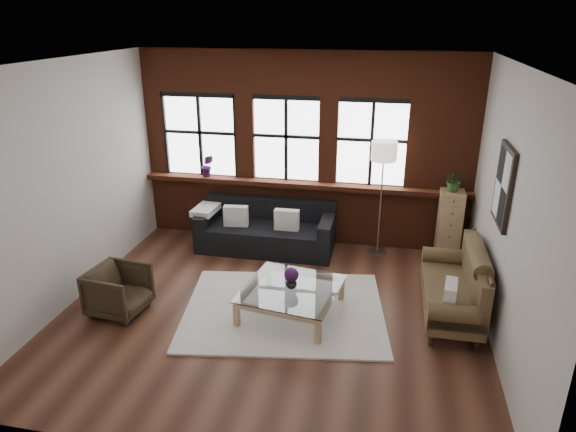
% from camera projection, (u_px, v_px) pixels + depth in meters
% --- Properties ---
extents(floor, '(5.50, 5.50, 0.00)m').
position_uv_depth(floor, '(272.00, 311.00, 6.86)').
color(floor, '#432318').
rests_on(floor, ground).
extents(ceiling, '(5.50, 5.50, 0.00)m').
position_uv_depth(ceiling, '(268.00, 63.00, 5.68)').
color(ceiling, white).
rests_on(ceiling, ground).
extents(wall_back, '(5.50, 0.00, 5.50)m').
position_uv_depth(wall_back, '(305.00, 149.00, 8.55)').
color(wall_back, beige).
rests_on(wall_back, ground).
extents(wall_front, '(5.50, 0.00, 5.50)m').
position_uv_depth(wall_front, '(197.00, 305.00, 3.99)').
color(wall_front, beige).
rests_on(wall_front, ground).
extents(wall_left, '(0.00, 5.00, 5.00)m').
position_uv_depth(wall_left, '(68.00, 185.00, 6.78)').
color(wall_left, beige).
rests_on(wall_left, ground).
extents(wall_right, '(0.00, 5.00, 5.00)m').
position_uv_depth(wall_right, '(508.00, 215.00, 5.76)').
color(wall_right, beige).
rests_on(wall_right, ground).
extents(brick_backwall, '(5.50, 0.12, 3.20)m').
position_uv_depth(brick_backwall, '(304.00, 150.00, 8.49)').
color(brick_backwall, maroon).
rests_on(brick_backwall, floor).
extents(sill_ledge, '(5.50, 0.30, 0.08)m').
position_uv_depth(sill_ledge, '(303.00, 184.00, 8.62)').
color(sill_ledge, maroon).
rests_on(sill_ledge, brick_backwall).
extents(window_left, '(1.38, 0.10, 1.50)m').
position_uv_depth(window_left, '(201.00, 136.00, 8.78)').
color(window_left, black).
rests_on(window_left, brick_backwall).
extents(window_mid, '(1.38, 0.10, 1.50)m').
position_uv_depth(window_mid, '(286.00, 140.00, 8.50)').
color(window_mid, black).
rests_on(window_mid, brick_backwall).
extents(window_right, '(1.38, 0.10, 1.50)m').
position_uv_depth(window_right, '(372.00, 144.00, 8.25)').
color(window_right, black).
rests_on(window_right, brick_backwall).
extents(wall_poster, '(0.05, 0.74, 0.94)m').
position_uv_depth(wall_poster, '(504.00, 186.00, 5.95)').
color(wall_poster, black).
rests_on(wall_poster, wall_right).
extents(shag_rug, '(2.91, 2.43, 0.03)m').
position_uv_depth(shag_rug, '(284.00, 310.00, 6.87)').
color(shag_rug, silver).
rests_on(shag_rug, floor).
extents(dark_sofa, '(2.25, 0.91, 0.81)m').
position_uv_depth(dark_sofa, '(266.00, 227.00, 8.54)').
color(dark_sofa, black).
rests_on(dark_sofa, floor).
extents(pillow_a, '(0.41, 0.19, 0.34)m').
position_uv_depth(pillow_a, '(236.00, 216.00, 8.47)').
color(pillow_a, silver).
rests_on(pillow_a, dark_sofa).
extents(pillow_b, '(0.40, 0.15, 0.34)m').
position_uv_depth(pillow_b, '(287.00, 220.00, 8.31)').
color(pillow_b, silver).
rests_on(pillow_b, dark_sofa).
extents(vintage_settee, '(0.78, 1.75, 0.93)m').
position_uv_depth(vintage_settee, '(452.00, 283.00, 6.63)').
color(vintage_settee, brown).
rests_on(vintage_settee, floor).
extents(pillow_settee, '(0.19, 0.40, 0.34)m').
position_uv_depth(pillow_settee, '(450.00, 296.00, 6.11)').
color(pillow_settee, silver).
rests_on(pillow_settee, vintage_settee).
extents(armchair, '(0.77, 0.75, 0.63)m').
position_uv_depth(armchair, '(119.00, 291.00, 6.74)').
color(armchair, '#2D2216').
rests_on(armchair, floor).
extents(coffee_table, '(1.37, 1.37, 0.40)m').
position_uv_depth(coffee_table, '(291.00, 301.00, 6.74)').
color(coffee_table, tan).
rests_on(coffee_table, shag_rug).
extents(vase, '(0.15, 0.15, 0.15)m').
position_uv_depth(vase, '(291.00, 283.00, 6.64)').
color(vase, '#B2B2B2').
rests_on(vase, coffee_table).
extents(flowers, '(0.19, 0.19, 0.19)m').
position_uv_depth(flowers, '(291.00, 275.00, 6.60)').
color(flowers, '#3C1847').
rests_on(flowers, vase).
extents(drawer_chest, '(0.36, 0.36, 1.17)m').
position_uv_depth(drawer_chest, '(449.00, 226.00, 8.08)').
color(drawer_chest, tan).
rests_on(drawer_chest, floor).
extents(potted_plant_top, '(0.39, 0.36, 0.36)m').
position_uv_depth(potted_plant_top, '(455.00, 180.00, 7.80)').
color(potted_plant_top, '#2D5923').
rests_on(potted_plant_top, drawer_chest).
extents(floor_lamp, '(0.40, 0.40, 2.03)m').
position_uv_depth(floor_lamp, '(381.00, 194.00, 8.20)').
color(floor_lamp, '#A5A5A8').
rests_on(floor_lamp, floor).
extents(sill_plant, '(0.25, 0.22, 0.39)m').
position_uv_depth(sill_plant, '(207.00, 166.00, 8.81)').
color(sill_plant, '#3C1847').
rests_on(sill_plant, sill_ledge).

